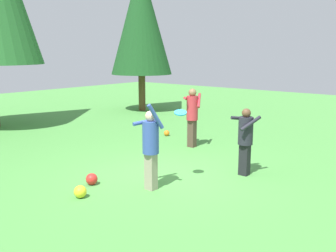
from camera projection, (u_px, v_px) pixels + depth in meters
name	position (u px, v px, depth m)	size (l,w,h in m)	color
ground_plane	(163.00, 176.00, 9.00)	(40.00, 40.00, 0.00)	#4C9342
person_thrower	(151.00, 143.00, 7.96)	(0.60, 0.60, 1.85)	gray
person_catcher	(245.00, 136.00, 8.92)	(0.70, 0.68, 1.58)	black
person_bystander	(192.00, 112.00, 11.55)	(0.75, 0.72, 1.78)	#4C382D
frisbee	(180.00, 113.00, 8.26)	(0.38, 0.38, 0.11)	#2393D1
ball_red	(92.00, 179.00, 8.40)	(0.26, 0.26, 0.26)	red
ball_orange	(167.00, 133.00, 13.24)	(0.19, 0.19, 0.19)	orange
ball_yellow	(80.00, 192.00, 7.65)	(0.25, 0.25, 0.25)	yellow
tree_far_right	(141.00, 19.00, 18.13)	(2.90, 2.90, 6.93)	brown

